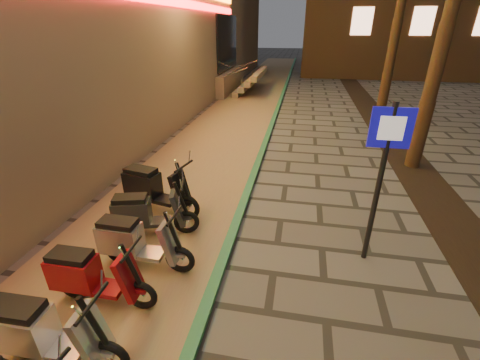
% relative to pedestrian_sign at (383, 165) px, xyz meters
% --- Properties ---
extents(parking_strip, '(3.40, 60.00, 0.01)m').
position_rel_pedestrian_sign_xyz_m(parking_strip, '(-4.16, 7.61, -1.81)').
color(parking_strip, '#8C7251').
rests_on(parking_strip, ground).
extents(green_curb, '(0.18, 60.00, 0.10)m').
position_rel_pedestrian_sign_xyz_m(green_curb, '(-2.46, 7.61, -1.76)').
color(green_curb, '#296D46').
rests_on(green_curb, ground).
extents(planting_strip, '(1.20, 40.00, 0.02)m').
position_rel_pedestrian_sign_xyz_m(planting_strip, '(2.04, 2.61, -1.80)').
color(planting_strip, black).
rests_on(planting_strip, ground).
extents(pedestrian_sign, '(0.62, 0.10, 2.80)m').
position_rel_pedestrian_sign_xyz_m(pedestrian_sign, '(0.00, 0.00, 0.00)').
color(pedestrian_sign, black).
rests_on(pedestrian_sign, ground).
extents(scooter_5, '(1.68, 0.59, 1.18)m').
position_rel_pedestrian_sign_xyz_m(scooter_5, '(-4.11, -2.80, -1.30)').
color(scooter_5, black).
rests_on(scooter_5, ground).
extents(scooter_6, '(1.59, 0.56, 1.13)m').
position_rel_pedestrian_sign_xyz_m(scooter_6, '(-4.15, -1.82, -1.32)').
color(scooter_6, black).
rests_on(scooter_6, ground).
extents(scooter_7, '(1.64, 0.58, 1.16)m').
position_rel_pedestrian_sign_xyz_m(scooter_7, '(-3.89, -0.96, -1.31)').
color(scooter_7, black).
rests_on(scooter_7, ground).
extents(scooter_8, '(1.62, 0.82, 1.15)m').
position_rel_pedestrian_sign_xyz_m(scooter_8, '(-4.12, -0.08, -1.31)').
color(scooter_8, black).
rests_on(scooter_8, ground).
extents(scooter_9, '(1.82, 0.84, 1.28)m').
position_rel_pedestrian_sign_xyz_m(scooter_9, '(-4.36, 0.83, -1.26)').
color(scooter_9, black).
rests_on(scooter_9, ground).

